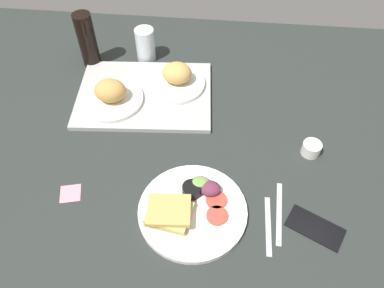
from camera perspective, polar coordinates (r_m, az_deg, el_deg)
ground_plane at (r=113.50cm, az=-1.16°, el=-2.85°), size 190.00×150.00×3.00cm
serving_tray at (r=131.09cm, az=-7.17°, el=7.41°), size 47.23×36.11×1.60cm
bread_plate_near at (r=127.39cm, az=-12.14°, el=7.25°), size 20.91×20.91×8.43cm
bread_plate_far at (r=130.98cm, az=-2.41°, el=9.89°), size 20.47×20.47×8.28cm
plate_with_salad at (r=101.37cm, az=-0.26°, el=-9.57°), size 29.03×29.03×5.40cm
drinking_glass at (r=143.85cm, az=-7.05°, el=14.67°), size 6.95×6.95×12.36cm
soda_bottle at (r=142.98cm, az=-15.54°, el=14.84°), size 6.40×6.40×20.27cm
espresso_cup at (r=117.85cm, az=17.55°, el=-0.66°), size 5.60×5.60×4.00cm
fork at (r=102.44cm, az=11.43°, el=-11.94°), size 1.43×17.00×0.50cm
knife at (r=104.85cm, az=13.01°, el=-10.08°), size 2.52×19.05×0.50cm
cell_phone at (r=105.06cm, az=18.10°, el=-11.84°), size 16.10×12.93×0.80cm
sticky_note at (r=110.84cm, az=-17.88°, el=-7.10°), size 6.78×6.78×0.12cm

